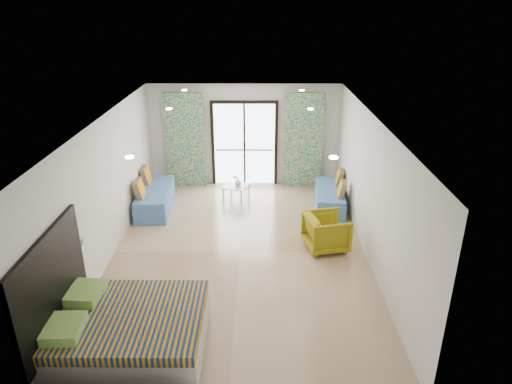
{
  "coord_description": "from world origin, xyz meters",
  "views": [
    {
      "loc": [
        0.37,
        -7.93,
        4.67
      ],
      "look_at": [
        0.32,
        0.37,
        1.15
      ],
      "focal_mm": 32.0,
      "sensor_mm": 36.0,
      "label": 1
    }
  ],
  "objects_px": {
    "bed": "(129,330)",
    "daybed_right": "(330,197)",
    "coffee_table": "(236,187)",
    "daybed_left": "(155,198)",
    "armchair": "(326,230)"
  },
  "relations": [
    {
      "from": "daybed_right",
      "to": "coffee_table",
      "type": "relative_size",
      "value": 2.39
    },
    {
      "from": "daybed_left",
      "to": "coffee_table",
      "type": "xyz_separation_m",
      "value": [
        1.93,
        0.57,
        0.04
      ]
    },
    {
      "from": "daybed_left",
      "to": "armchair",
      "type": "bearing_deg",
      "value": -29.3
    },
    {
      "from": "armchair",
      "to": "bed",
      "type": "bearing_deg",
      "value": 118.97
    },
    {
      "from": "daybed_right",
      "to": "bed",
      "type": "bearing_deg",
      "value": -121.15
    },
    {
      "from": "daybed_right",
      "to": "armchair",
      "type": "bearing_deg",
      "value": -95.43
    },
    {
      "from": "daybed_right",
      "to": "coffee_table",
      "type": "distance_m",
      "value": 2.34
    },
    {
      "from": "coffee_table",
      "to": "bed",
      "type": "bearing_deg",
      "value": -103.66
    },
    {
      "from": "daybed_right",
      "to": "coffee_table",
      "type": "bearing_deg",
      "value": 174.25
    },
    {
      "from": "bed",
      "to": "coffee_table",
      "type": "height_order",
      "value": "bed"
    },
    {
      "from": "bed",
      "to": "daybed_right",
      "type": "relative_size",
      "value": 1.2
    },
    {
      "from": "bed",
      "to": "coffee_table",
      "type": "relative_size",
      "value": 2.87
    },
    {
      "from": "bed",
      "to": "daybed_left",
      "type": "distance_m",
      "value": 4.79
    },
    {
      "from": "daybed_right",
      "to": "coffee_table",
      "type": "height_order",
      "value": "daybed_right"
    },
    {
      "from": "bed",
      "to": "armchair",
      "type": "relative_size",
      "value": 2.56
    }
  ]
}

